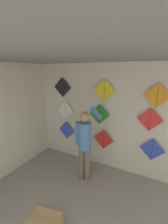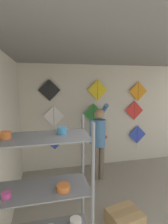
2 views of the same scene
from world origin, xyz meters
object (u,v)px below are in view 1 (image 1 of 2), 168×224
Objects in this scene: kite_4 at (99,114)px; kite_6 at (62,87)px; kite_3 at (66,110)px; kite_7 at (104,90)px; kite_0 at (67,130)px; kite_2 at (152,151)px; kite_5 at (150,120)px; shopkeeper at (85,140)px; kite_1 at (104,140)px; kite_8 at (157,96)px.

kite_4 is 1.32m from kite_6.
kite_6 is at bearing 180.00° from kite_3.
kite_0 is at bearing 180.00° from kite_7.
kite_5 is (-0.13, 0.00, 0.76)m from kite_2.
kite_7 is (-1.11, 0.00, 0.59)m from kite_5.
shopkeeper is 1.70m from kite_6.
kite_0 is at bearing 137.22° from shopkeeper.
kite_6 reaches higher than kite_1.
kite_6 reaches higher than shopkeeper.
kite_8 is (1.31, 0.00, 0.59)m from kite_4.
kite_3 reaches higher than kite_2.
kite_4 is 1.00× the size of kite_7.
kite_3 is at bearing 180.00° from kite_8.
shopkeeper reaches higher than kite_3.
shopkeeper is at bearing -106.57° from kite_1.
kite_6 is (-1.09, 0.70, 1.10)m from shopkeeper.
kite_5 is at bearing 0.00° from kite_6.
kite_8 is at bearing 178.56° from kite_2.
kite_7 reaches higher than kite_5.
kite_7 is at bearing 68.42° from shopkeeper.
kite_3 is at bearing 179.97° from kite_1.
kite_0 is 1.20m from kite_1.
kite_0 is at bearing 180.00° from kite_5.
kite_6 reaches higher than kite_5.
kite_5 is at bearing 0.00° from kite_7.
kite_5 is 1.26m from kite_7.
kite_0 is at bearing 0.00° from kite_3.
kite_7 is 1.00× the size of kite_8.
kite_1 is at bearing -0.03° from kite_0.
kite_6 is at bearing 180.00° from kite_0.
kite_8 is (2.47, 0.00, -0.05)m from kite_6.
kite_7 is at bearing 0.00° from kite_6.
kite_1 is 1.35m from kite_7.
kite_1 is (0.21, 0.70, -0.26)m from shopkeeper.
kite_7 reaches higher than shopkeeper.
kite_2 is at bearing -0.02° from kite_3.
kite_7 is at bearing 180.00° from kite_5.
shopkeeper is 1.60m from kite_2.
kite_7 is (1.17, 0.00, 0.66)m from kite_3.
kite_4 is at bearing 0.00° from kite_0.
kite_2 is 1.38× the size of kite_3.
kite_5 is (1.22, 0.00, 0.04)m from kite_4.
shopkeeper is at bearing -35.13° from kite_3.
kite_0 is at bearing 0.00° from kite_6.
kite_0 is 1.00× the size of kite_8.
kite_2 is 1.31m from kite_8.
kite_1 is 1.21m from kite_2.
kite_8 is at bearing 0.00° from kite_0.
kite_0 is at bearing 180.00° from kite_8.
kite_7 is (0.18, 0.70, 1.09)m from shopkeeper.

